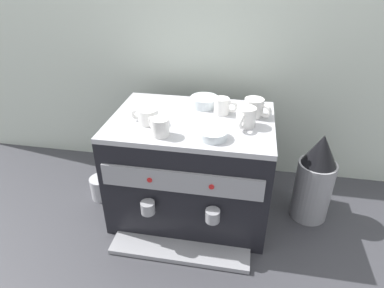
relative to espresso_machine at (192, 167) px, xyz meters
The scene contains 12 objects.
ground_plane 0.23m from the espresso_machine, 90.00° to the left, with size 4.00×4.00×0.00m, color #38383D.
tiled_backsplash_wall 0.52m from the espresso_machine, 90.00° to the left, with size 2.80×0.03×1.11m, color silver.
espresso_machine is the anchor object (origin of this frame).
ceramic_cup_0 0.33m from the espresso_machine, 121.08° to the right, with size 0.09×0.08×0.07m.
ceramic_cup_1 0.32m from the espresso_machine, 158.09° to the right, with size 0.11×0.08×0.06m.
ceramic_cup_2 0.38m from the espresso_machine, 16.53° to the left, with size 0.11×0.09×0.08m.
ceramic_cup_3 0.31m from the espresso_machine, 32.17° to the left, with size 0.10×0.06×0.07m.
ceramic_cup_4 0.35m from the espresso_machine, ahead, with size 0.08×0.12×0.08m.
ceramic_bowl_0 0.30m from the espresso_machine, 77.83° to the left, with size 0.12×0.12×0.04m.
ceramic_bowl_1 0.31m from the espresso_machine, 53.82° to the right, with size 0.11×0.11×0.03m.
coffee_grinder 0.54m from the espresso_machine, ahead, with size 0.16×0.16×0.42m.
milk_pitcher 0.49m from the espresso_machine, behind, with size 0.11×0.11×0.11m, color #B7B7BC.
Camera 1 is at (0.22, -1.21, 1.07)m, focal length 31.06 mm.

